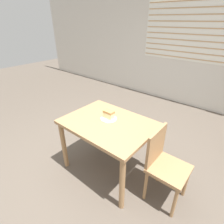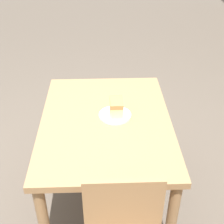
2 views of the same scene
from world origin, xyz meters
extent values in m
plane|color=brown|center=(0.00, 0.00, 0.00)|extent=(14.00, 14.00, 0.00)
cube|color=#9E754C|center=(0.05, 0.25, 0.73)|extent=(1.07, 0.80, 0.04)
cylinder|color=#9E754C|center=(-0.44, -0.10, 0.35)|extent=(0.06, 0.06, 0.71)
cylinder|color=#9E754C|center=(-0.44, 0.60, 0.35)|extent=(0.06, 0.06, 0.71)
cube|color=#9E754C|center=(0.66, 0.32, 0.66)|extent=(0.03, 0.37, 0.40)
cylinder|color=white|center=(0.01, 0.31, 0.75)|extent=(0.20, 0.20, 0.01)
cube|color=beige|center=(0.00, 0.32, 0.79)|extent=(0.13, 0.08, 0.07)
cube|color=#B27F47|center=(0.00, 0.32, 0.84)|extent=(0.13, 0.08, 0.03)
camera|label=1|loc=(1.23, -1.10, 1.84)|focal=28.00mm
camera|label=2|loc=(1.60, 0.23, 1.86)|focal=50.00mm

